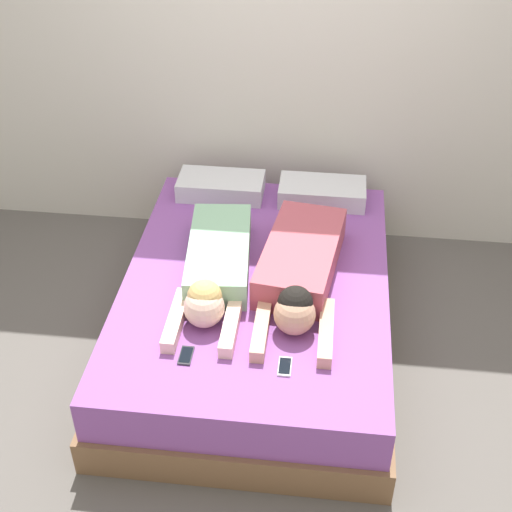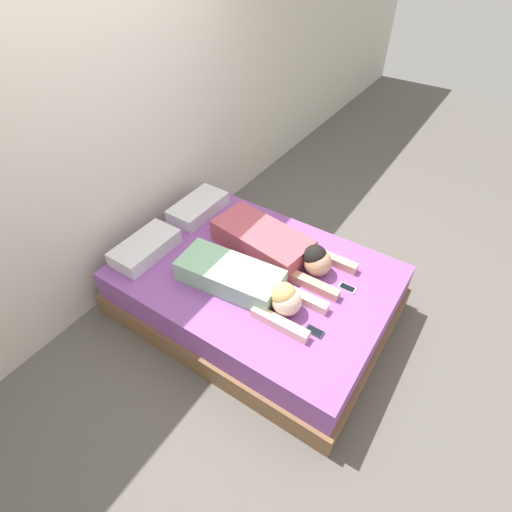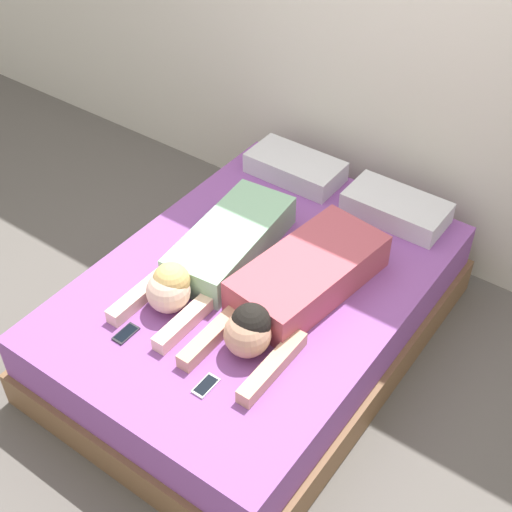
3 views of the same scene
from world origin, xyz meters
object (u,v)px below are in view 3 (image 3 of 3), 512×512
bed (256,312)px  person_left (213,255)px  pillow_head_left (295,167)px  cell_phone_left (126,334)px  cell_phone_right (206,386)px  person_right (294,288)px  pillow_head_right (396,208)px

bed → person_left: person_left is taller
pillow_head_left → cell_phone_left: (0.06, -1.47, -0.06)m
pillow_head_left → cell_phone_right: pillow_head_left is taller
bed → person_right: person_right is taller
person_left → pillow_head_right: bearing=59.0°
person_right → person_left: bearing=-175.6°
cell_phone_right → pillow_head_right: bearing=85.8°
bed → pillow_head_left: 0.94m
pillow_head_left → bed: bearing=-68.8°
pillow_head_right → person_left: person_left is taller
pillow_head_left → pillow_head_right: bearing=0.0°
bed → person_right: 0.40m
pillow_head_left → cell_phone_left: size_ratio=4.37×
person_left → cell_phone_left: size_ratio=8.99×
bed → person_right: bearing=-6.5°
bed → pillow_head_left: pillow_head_left is taller
cell_phone_left → pillow_head_right: bearing=68.3°
person_left → cell_phone_right: size_ratio=8.99×
bed → pillow_head_right: 0.94m
pillow_head_right → cell_phone_right: bearing=-94.2°
pillow_head_left → person_right: 1.03m
pillow_head_right → cell_phone_right: size_ratio=4.37×
bed → pillow_head_left: size_ratio=3.81×
bed → person_left: size_ratio=1.85×
cell_phone_left → pillow_head_left: bearing=92.3°
person_left → cell_phone_right: person_left is taller
person_left → person_right: bearing=4.4°
person_right → cell_phone_right: size_ratio=9.40×
pillow_head_right → cell_phone_left: (-0.59, -1.47, -0.06)m
pillow_head_left → person_left: size_ratio=0.49×
cell_phone_right → bed: bearing=108.0°
pillow_head_right → person_right: bearing=-95.7°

